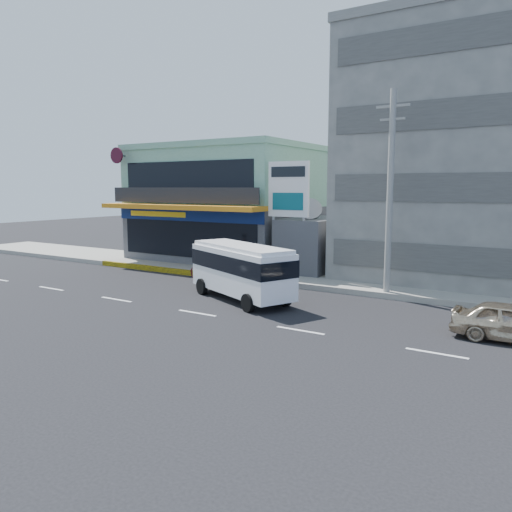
{
  "coord_description": "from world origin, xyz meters",
  "views": [
    {
      "loc": [
        13.31,
        -16.52,
        5.42
      ],
      "look_at": [
        1.0,
        3.22,
        2.2
      ],
      "focal_mm": 35.0,
      "sensor_mm": 36.0,
      "label": 1
    }
  ],
  "objects_px": {
    "satellite_dish": "(310,218)",
    "minibus": "(241,267)",
    "utility_pole_near": "(390,193)",
    "concrete_building": "(502,159)",
    "shop_building": "(230,206)",
    "billboard": "(289,196)",
    "motorcycle_rider": "(198,266)"
  },
  "relations": [
    {
      "from": "concrete_building",
      "to": "minibus",
      "type": "xyz_separation_m",
      "value": [
        -9.8,
        -11.85,
        -5.4
      ]
    },
    {
      "from": "concrete_building",
      "to": "billboard",
      "type": "height_order",
      "value": "concrete_building"
    },
    {
      "from": "utility_pole_near",
      "to": "billboard",
      "type": "bearing_deg",
      "value": 164.52
    },
    {
      "from": "utility_pole_near",
      "to": "concrete_building",
      "type": "bearing_deg",
      "value": 62.24
    },
    {
      "from": "concrete_building",
      "to": "billboard",
      "type": "distance_m",
      "value": 12.17
    },
    {
      "from": "shop_building",
      "to": "minibus",
      "type": "bearing_deg",
      "value": -52.78
    },
    {
      "from": "shop_building",
      "to": "billboard",
      "type": "distance_m",
      "value": 8.92
    },
    {
      "from": "billboard",
      "to": "minibus",
      "type": "relative_size",
      "value": 1.03
    },
    {
      "from": "concrete_building",
      "to": "minibus",
      "type": "height_order",
      "value": "concrete_building"
    },
    {
      "from": "utility_pole_near",
      "to": "satellite_dish",
      "type": "bearing_deg",
      "value": 149.04
    },
    {
      "from": "shop_building",
      "to": "satellite_dish",
      "type": "relative_size",
      "value": 8.27
    },
    {
      "from": "shop_building",
      "to": "motorcycle_rider",
      "type": "height_order",
      "value": "shop_building"
    },
    {
      "from": "concrete_building",
      "to": "utility_pole_near",
      "type": "distance_m",
      "value": 8.79
    },
    {
      "from": "minibus",
      "to": "motorcycle_rider",
      "type": "bearing_deg",
      "value": 148.26
    },
    {
      "from": "shop_building",
      "to": "concrete_building",
      "type": "height_order",
      "value": "concrete_building"
    },
    {
      "from": "minibus",
      "to": "satellite_dish",
      "type": "bearing_deg",
      "value": 91.47
    },
    {
      "from": "satellite_dish",
      "to": "minibus",
      "type": "height_order",
      "value": "satellite_dish"
    },
    {
      "from": "satellite_dish",
      "to": "utility_pole_near",
      "type": "height_order",
      "value": "utility_pole_near"
    },
    {
      "from": "shop_building",
      "to": "billboard",
      "type": "height_order",
      "value": "shop_building"
    },
    {
      "from": "billboard",
      "to": "concrete_building",
      "type": "bearing_deg",
      "value": 28.92
    },
    {
      "from": "shop_building",
      "to": "satellite_dish",
      "type": "distance_m",
      "value": 8.54
    },
    {
      "from": "concrete_building",
      "to": "utility_pole_near",
      "type": "bearing_deg",
      "value": -117.76
    },
    {
      "from": "billboard",
      "to": "satellite_dish",
      "type": "bearing_deg",
      "value": 74.48
    },
    {
      "from": "shop_building",
      "to": "concrete_building",
      "type": "bearing_deg",
      "value": 3.35
    },
    {
      "from": "concrete_building",
      "to": "billboard",
      "type": "bearing_deg",
      "value": -151.08
    },
    {
      "from": "utility_pole_near",
      "to": "minibus",
      "type": "xyz_separation_m",
      "value": [
        -5.8,
        -4.25,
        -3.55
      ]
    },
    {
      "from": "shop_building",
      "to": "satellite_dish",
      "type": "height_order",
      "value": "shop_building"
    },
    {
      "from": "shop_building",
      "to": "minibus",
      "type": "xyz_separation_m",
      "value": [
        8.2,
        -10.8,
        -2.4
      ]
    },
    {
      "from": "utility_pole_near",
      "to": "motorcycle_rider",
      "type": "bearing_deg",
      "value": -174.78
    },
    {
      "from": "satellite_dish",
      "to": "shop_building",
      "type": "bearing_deg",
      "value": 159.79
    },
    {
      "from": "minibus",
      "to": "utility_pole_near",
      "type": "bearing_deg",
      "value": 36.25
    },
    {
      "from": "concrete_building",
      "to": "motorcycle_rider",
      "type": "distance_m",
      "value": 18.42
    }
  ]
}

